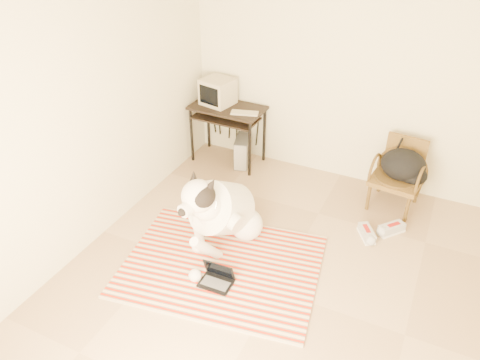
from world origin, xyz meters
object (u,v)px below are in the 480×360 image
Objects in this scene: pc_tower at (243,151)px; backpack at (405,167)px; computer_desk at (227,115)px; rattan_chair at (398,174)px; laptop at (217,278)px; dog at (222,211)px; crt_monitor at (218,92)px.

backpack is at bearing -2.77° from pc_tower.
pc_tower is at bearing 3.12° from computer_desk.
rattan_chair reaches higher than computer_desk.
pc_tower is at bearing 109.25° from laptop.
crt_monitor reaches higher than dog.
crt_monitor is at bearing 161.21° from computer_desk.
computer_desk reaches higher than pc_tower.
rattan_chair reaches higher than laptop.
backpack is (2.42, -0.14, -0.41)m from crt_monitor.
laptop is 0.33× the size of computer_desk.
rattan_chair is 1.53× the size of backpack.
laptop is 0.60× the size of backpack.
crt_monitor is (-0.88, 1.59, 0.55)m from dog.
pc_tower is at bearing 107.91° from dog.
rattan_chair is at bearing -1.49° from computer_desk.
backpack is (1.30, 2.01, 0.46)m from laptop.
dog reaches higher than backpack.
pc_tower is 0.84× the size of backpack.
rattan_chair reaches higher than backpack.
dog reaches higher than rattan_chair.
pc_tower reaches higher than laptop.
crt_monitor is 0.83× the size of backpack.
rattan_chair is (1.25, 2.04, 0.33)m from laptop.
computer_desk is at bearing -176.88° from pc_tower.
dog is at bearing -65.00° from computer_desk.
pc_tower is (0.37, -0.04, -0.75)m from crt_monitor.
laptop is 2.42m from rattan_chair.
rattan_chair is (1.48, 1.48, 0.00)m from dog.
crt_monitor is 2.45m from backpack.
backpack is at bearing 57.08° from laptop.
crt_monitor is at bearing 118.77° from dog.
dog is 2.69× the size of backpack.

